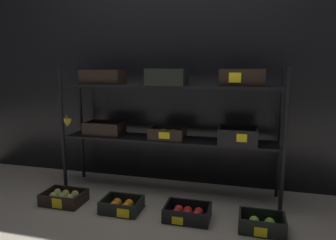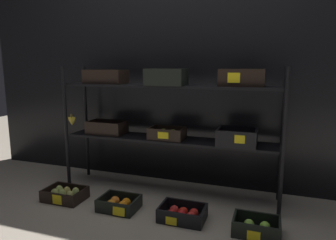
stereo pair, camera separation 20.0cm
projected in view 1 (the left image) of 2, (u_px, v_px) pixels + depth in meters
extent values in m
plane|color=gray|center=(168.00, 192.00, 2.77)|extent=(10.00, 10.00, 0.00)
cube|color=black|center=(177.00, 76.00, 2.94)|extent=(4.30, 0.12, 2.08)
cylinder|color=black|center=(62.00, 130.00, 2.76)|extent=(0.03, 0.03, 1.13)
cylinder|color=black|center=(284.00, 143.00, 2.28)|extent=(0.03, 0.03, 1.13)
cylinder|color=black|center=(81.00, 123.00, 3.07)|extent=(0.03, 0.03, 1.13)
cylinder|color=black|center=(280.00, 134.00, 2.59)|extent=(0.03, 0.03, 1.13)
cube|color=black|center=(168.00, 139.00, 2.69)|extent=(1.87, 0.29, 0.02)
cube|color=black|center=(168.00, 86.00, 2.61)|extent=(1.87, 0.29, 0.02)
cube|color=black|center=(105.00, 134.00, 2.84)|extent=(0.35, 0.21, 0.01)
cube|color=black|center=(100.00, 130.00, 2.74)|extent=(0.35, 0.02, 0.11)
cube|color=black|center=(109.00, 126.00, 2.92)|extent=(0.35, 0.02, 0.11)
cube|color=black|center=(88.00, 127.00, 2.87)|extent=(0.02, 0.18, 0.11)
cube|color=black|center=(121.00, 128.00, 2.79)|extent=(0.02, 0.18, 0.11)
ellipsoid|color=brown|center=(93.00, 130.00, 2.83)|extent=(0.05, 0.05, 0.07)
ellipsoid|color=brown|center=(100.00, 130.00, 2.82)|extent=(0.05, 0.05, 0.07)
ellipsoid|color=brown|center=(106.00, 130.00, 2.80)|extent=(0.05, 0.05, 0.07)
ellipsoid|color=brown|center=(113.00, 131.00, 2.78)|extent=(0.05, 0.05, 0.07)
ellipsoid|color=brown|center=(97.00, 128.00, 2.89)|extent=(0.05, 0.05, 0.07)
ellipsoid|color=brown|center=(103.00, 129.00, 2.87)|extent=(0.05, 0.05, 0.07)
ellipsoid|color=brown|center=(109.00, 129.00, 2.86)|extent=(0.05, 0.05, 0.07)
ellipsoid|color=brown|center=(115.00, 129.00, 2.84)|extent=(0.05, 0.05, 0.07)
cube|color=black|center=(168.00, 138.00, 2.66)|extent=(0.30, 0.21, 0.01)
cube|color=black|center=(165.00, 135.00, 2.56)|extent=(0.30, 0.02, 0.09)
cube|color=black|center=(170.00, 130.00, 2.74)|extent=(0.30, 0.02, 0.09)
cube|color=black|center=(152.00, 132.00, 2.69)|extent=(0.02, 0.17, 0.09)
cube|color=black|center=(184.00, 133.00, 2.62)|extent=(0.02, 0.17, 0.09)
sphere|color=#95B243|center=(161.00, 134.00, 2.65)|extent=(0.07, 0.07, 0.07)
sphere|color=#86B231|center=(172.00, 135.00, 2.62)|extent=(0.07, 0.07, 0.07)
sphere|color=#97BD3B|center=(163.00, 133.00, 2.69)|extent=(0.07, 0.07, 0.07)
sphere|color=#97B741|center=(173.00, 133.00, 2.66)|extent=(0.07, 0.07, 0.07)
cube|color=yellow|center=(164.00, 135.00, 2.55)|extent=(0.10, 0.01, 0.06)
cube|color=black|center=(238.00, 143.00, 2.49)|extent=(0.31, 0.24, 0.01)
cube|color=black|center=(237.00, 138.00, 2.37)|extent=(0.31, 0.02, 0.12)
cube|color=black|center=(238.00, 132.00, 2.59)|extent=(0.31, 0.02, 0.12)
cube|color=black|center=(220.00, 134.00, 2.52)|extent=(0.02, 0.21, 0.12)
cube|color=black|center=(257.00, 136.00, 2.44)|extent=(0.02, 0.21, 0.12)
sphere|color=#692357|center=(226.00, 140.00, 2.46)|extent=(0.05, 0.05, 0.05)
sphere|color=#5D2053|center=(233.00, 141.00, 2.45)|extent=(0.05, 0.05, 0.05)
sphere|color=#63215E|center=(242.00, 141.00, 2.43)|extent=(0.05, 0.05, 0.05)
sphere|color=#572059|center=(248.00, 142.00, 2.42)|extent=(0.05, 0.05, 0.05)
sphere|color=#602954|center=(227.00, 139.00, 2.51)|extent=(0.05, 0.05, 0.05)
sphere|color=#67194E|center=(234.00, 139.00, 2.50)|extent=(0.05, 0.05, 0.05)
sphere|color=#582757|center=(242.00, 140.00, 2.48)|extent=(0.05, 0.05, 0.05)
sphere|color=#6D1850|center=(249.00, 140.00, 2.47)|extent=(0.05, 0.05, 0.05)
sphere|color=#63244B|center=(228.00, 137.00, 2.56)|extent=(0.05, 0.05, 0.05)
sphere|color=#5F1858|center=(235.00, 138.00, 2.55)|extent=(0.05, 0.05, 0.05)
sphere|color=#551F4F|center=(242.00, 138.00, 2.53)|extent=(0.05, 0.05, 0.05)
sphere|color=#591E57|center=(249.00, 139.00, 2.52)|extent=(0.05, 0.05, 0.05)
cube|color=yellow|center=(242.00, 138.00, 2.36)|extent=(0.08, 0.00, 0.06)
cube|color=black|center=(103.00, 83.00, 2.77)|extent=(0.37, 0.21, 0.01)
cube|color=black|center=(98.00, 77.00, 2.67)|extent=(0.37, 0.02, 0.11)
cube|color=black|center=(108.00, 76.00, 2.85)|extent=(0.37, 0.02, 0.11)
cube|color=black|center=(85.00, 76.00, 2.80)|extent=(0.02, 0.18, 0.11)
cube|color=black|center=(121.00, 76.00, 2.71)|extent=(0.02, 0.18, 0.11)
sphere|color=#DCB251|center=(92.00, 79.00, 2.76)|extent=(0.07, 0.07, 0.07)
sphere|color=#D7C749|center=(102.00, 79.00, 2.73)|extent=(0.07, 0.07, 0.07)
sphere|color=gold|center=(112.00, 79.00, 2.72)|extent=(0.07, 0.07, 0.07)
sphere|color=gold|center=(95.00, 78.00, 2.81)|extent=(0.07, 0.07, 0.07)
sphere|color=#E5BA53|center=(105.00, 78.00, 2.78)|extent=(0.07, 0.07, 0.07)
sphere|color=#D1BA53|center=(114.00, 79.00, 2.77)|extent=(0.07, 0.07, 0.07)
cube|color=black|center=(166.00, 85.00, 2.56)|extent=(0.33, 0.23, 0.01)
cube|color=black|center=(163.00, 77.00, 2.45)|extent=(0.33, 0.02, 0.13)
cube|color=black|center=(170.00, 76.00, 2.65)|extent=(0.33, 0.02, 0.13)
cube|color=black|center=(149.00, 76.00, 2.59)|extent=(0.02, 0.20, 0.13)
cube|color=black|center=(185.00, 76.00, 2.51)|extent=(0.02, 0.20, 0.13)
ellipsoid|color=yellow|center=(157.00, 79.00, 2.55)|extent=(0.06, 0.06, 0.08)
ellipsoid|color=yellow|center=(166.00, 79.00, 2.52)|extent=(0.06, 0.06, 0.08)
ellipsoid|color=yellow|center=(175.00, 79.00, 2.50)|extent=(0.06, 0.06, 0.08)
ellipsoid|color=yellow|center=(159.00, 79.00, 2.61)|extent=(0.06, 0.06, 0.08)
ellipsoid|color=yellow|center=(168.00, 79.00, 2.59)|extent=(0.06, 0.06, 0.08)
ellipsoid|color=yellow|center=(177.00, 79.00, 2.57)|extent=(0.06, 0.06, 0.08)
cube|color=black|center=(242.00, 85.00, 2.47)|extent=(0.36, 0.20, 0.01)
cube|color=black|center=(242.00, 77.00, 2.37)|extent=(0.36, 0.02, 0.13)
cube|color=black|center=(242.00, 76.00, 2.55)|extent=(0.36, 0.02, 0.13)
cube|color=black|center=(221.00, 77.00, 2.51)|extent=(0.02, 0.17, 0.13)
cube|color=black|center=(264.00, 77.00, 2.42)|extent=(0.02, 0.17, 0.13)
sphere|color=orange|center=(229.00, 81.00, 2.47)|extent=(0.06, 0.06, 0.06)
sphere|color=orange|center=(238.00, 81.00, 2.45)|extent=(0.06, 0.06, 0.06)
sphere|color=orange|center=(246.00, 81.00, 2.43)|extent=(0.06, 0.06, 0.06)
sphere|color=orange|center=(254.00, 81.00, 2.42)|extent=(0.06, 0.06, 0.06)
sphere|color=orange|center=(230.00, 80.00, 2.52)|extent=(0.06, 0.06, 0.06)
sphere|color=orange|center=(237.00, 81.00, 2.50)|extent=(0.06, 0.06, 0.06)
sphere|color=orange|center=(246.00, 81.00, 2.49)|extent=(0.06, 0.06, 0.06)
sphere|color=orange|center=(254.00, 81.00, 2.47)|extent=(0.06, 0.06, 0.06)
cube|color=yellow|center=(235.00, 78.00, 2.38)|extent=(0.09, 0.01, 0.08)
cylinder|color=brown|center=(67.00, 116.00, 2.88)|extent=(0.02, 0.02, 0.02)
ellipsoid|color=yellow|center=(66.00, 122.00, 2.90)|extent=(0.07, 0.03, 0.09)
ellipsoid|color=yellow|center=(67.00, 122.00, 2.90)|extent=(0.05, 0.03, 0.09)
ellipsoid|color=yellow|center=(68.00, 122.00, 2.90)|extent=(0.05, 0.03, 0.09)
ellipsoid|color=yellow|center=(69.00, 122.00, 2.90)|extent=(0.07, 0.03, 0.09)
cube|color=black|center=(64.00, 202.00, 2.56)|extent=(0.34, 0.24, 0.01)
cube|color=black|center=(56.00, 202.00, 2.44)|extent=(0.34, 0.02, 0.09)
cube|color=black|center=(71.00, 191.00, 2.65)|extent=(0.34, 0.02, 0.09)
cube|color=black|center=(47.00, 195.00, 2.59)|extent=(0.02, 0.21, 0.09)
cube|color=black|center=(81.00, 199.00, 2.51)|extent=(0.02, 0.21, 0.09)
ellipsoid|color=#ADBB5C|center=(53.00, 197.00, 2.53)|extent=(0.07, 0.07, 0.09)
ellipsoid|color=#ACBB5D|center=(61.00, 198.00, 2.52)|extent=(0.07, 0.07, 0.09)
ellipsoid|color=tan|center=(70.00, 199.00, 2.49)|extent=(0.07, 0.07, 0.09)
ellipsoid|color=#AABF5C|center=(58.00, 194.00, 2.60)|extent=(0.07, 0.07, 0.09)
ellipsoid|color=tan|center=(66.00, 195.00, 2.58)|extent=(0.07, 0.07, 0.09)
ellipsoid|color=#AEBF60|center=(75.00, 196.00, 2.56)|extent=(0.07, 0.07, 0.09)
cube|color=yellow|center=(57.00, 203.00, 2.43)|extent=(0.09, 0.00, 0.08)
cube|color=black|center=(122.00, 210.00, 2.42)|extent=(0.31, 0.24, 0.01)
cube|color=black|center=(116.00, 210.00, 2.31)|extent=(0.31, 0.02, 0.09)
cube|color=black|center=(127.00, 198.00, 2.52)|extent=(0.31, 0.02, 0.09)
cube|color=black|center=(105.00, 202.00, 2.45)|extent=(0.02, 0.20, 0.09)
cube|color=black|center=(139.00, 206.00, 2.37)|extent=(0.02, 0.20, 0.09)
sphere|color=orange|center=(114.00, 206.00, 2.39)|extent=(0.07, 0.07, 0.07)
sphere|color=orange|center=(126.00, 207.00, 2.37)|extent=(0.07, 0.07, 0.07)
sphere|color=orange|center=(117.00, 203.00, 2.45)|extent=(0.07, 0.07, 0.07)
sphere|color=orange|center=(129.00, 204.00, 2.43)|extent=(0.07, 0.07, 0.07)
cube|color=yellow|center=(123.00, 213.00, 2.28)|extent=(0.10, 0.01, 0.08)
cube|color=black|center=(187.00, 218.00, 2.29)|extent=(0.34, 0.24, 0.01)
cube|color=black|center=(184.00, 219.00, 2.18)|extent=(0.34, 0.02, 0.09)
cube|color=black|center=(190.00, 205.00, 2.39)|extent=(0.34, 0.02, 0.09)
cube|color=black|center=(167.00, 209.00, 2.32)|extent=(0.02, 0.21, 0.09)
cube|color=black|center=(209.00, 214.00, 2.24)|extent=(0.02, 0.21, 0.09)
sphere|color=red|center=(176.00, 214.00, 2.27)|extent=(0.07, 0.07, 0.07)
sphere|color=red|center=(187.00, 215.00, 2.25)|extent=(0.07, 0.07, 0.07)
sphere|color=red|center=(196.00, 216.00, 2.24)|extent=(0.07, 0.07, 0.07)
sphere|color=red|center=(179.00, 210.00, 2.33)|extent=(0.07, 0.07, 0.07)
sphere|color=red|center=(188.00, 211.00, 2.31)|extent=(0.07, 0.07, 0.07)
sphere|color=red|center=(199.00, 212.00, 2.29)|extent=(0.07, 0.07, 0.07)
cube|color=yellow|center=(177.00, 221.00, 2.18)|extent=(0.08, 0.01, 0.06)
cube|color=black|center=(261.00, 229.00, 2.13)|extent=(0.32, 0.21, 0.01)
cube|color=black|center=(262.00, 229.00, 2.03)|extent=(0.32, 0.02, 0.10)
cube|color=black|center=(261.00, 215.00, 2.22)|extent=(0.32, 0.02, 0.10)
cube|color=black|center=(240.00, 219.00, 2.16)|extent=(0.02, 0.18, 0.10)
cube|color=black|center=(285.00, 225.00, 2.09)|extent=(0.02, 0.18, 0.10)
sphere|color=#8AC137|center=(253.00, 225.00, 2.11)|extent=(0.07, 0.07, 0.07)
sphere|color=#85B149|center=(271.00, 227.00, 2.08)|extent=(0.07, 0.07, 0.07)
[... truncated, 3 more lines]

